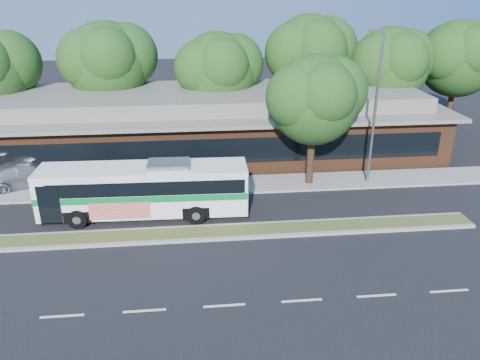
{
  "coord_description": "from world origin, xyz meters",
  "views": [
    {
      "loc": [
        -0.9,
        -19.54,
        11.29
      ],
      "look_at": [
        1.38,
        2.52,
        2.0
      ],
      "focal_mm": 35.0,
      "sensor_mm": 36.0,
      "label": 1
    }
  ],
  "objects_px": {
    "sedan": "(28,173)",
    "sidewalk_tree": "(320,97)",
    "transit_bus": "(145,187)",
    "lamp_post": "(375,105)"
  },
  "relations": [
    {
      "from": "sedan",
      "to": "sidewalk_tree",
      "type": "xyz_separation_m",
      "value": [
        17.32,
        -1.48,
        4.57
      ]
    },
    {
      "from": "sedan",
      "to": "sidewalk_tree",
      "type": "height_order",
      "value": "sidewalk_tree"
    },
    {
      "from": "transit_bus",
      "to": "sidewalk_tree",
      "type": "xyz_separation_m",
      "value": [
        9.88,
        3.38,
        3.66
      ]
    },
    {
      "from": "sidewalk_tree",
      "to": "lamp_post",
      "type": "bearing_deg",
      "value": -5.79
    },
    {
      "from": "transit_bus",
      "to": "sidewalk_tree",
      "type": "relative_size",
      "value": 1.38
    },
    {
      "from": "transit_bus",
      "to": "sidewalk_tree",
      "type": "height_order",
      "value": "sidewalk_tree"
    },
    {
      "from": "lamp_post",
      "to": "transit_bus",
      "type": "bearing_deg",
      "value": -166.85
    },
    {
      "from": "lamp_post",
      "to": "sidewalk_tree",
      "type": "distance_m",
      "value": 3.24
    },
    {
      "from": "sedan",
      "to": "sidewalk_tree",
      "type": "distance_m",
      "value": 17.97
    },
    {
      "from": "lamp_post",
      "to": "sidewalk_tree",
      "type": "relative_size",
      "value": 1.17
    }
  ]
}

